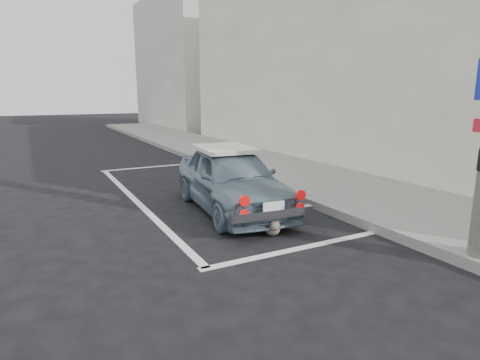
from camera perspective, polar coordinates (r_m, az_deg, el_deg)
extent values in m
plane|color=black|center=(5.69, 1.66, -8.87)|extent=(80.00, 80.00, 0.00)
cube|color=slate|center=(9.04, 13.18, -0.75)|extent=(2.80, 40.00, 0.15)
cube|color=beige|center=(12.53, 19.19, 18.19)|extent=(3.50, 18.00, 7.00)
cube|color=black|center=(11.31, 12.49, 8.61)|extent=(0.10, 16.00, 2.40)
cube|color=#1628B6|center=(12.49, 9.36, 23.81)|extent=(0.10, 2.00, 1.60)
cube|color=red|center=(14.46, 3.17, 22.32)|extent=(0.10, 2.00, 1.60)
cube|color=#1628B6|center=(16.54, -1.42, 21.04)|extent=(0.10, 2.00, 1.60)
cube|color=#AEA69D|center=(26.28, -8.10, 16.30)|extent=(3.50, 10.00, 8.00)
cube|color=silver|center=(5.56, 8.80, -9.51)|extent=(3.00, 0.12, 0.01)
cube|color=silver|center=(11.73, -11.95, 1.87)|extent=(3.00, 0.12, 0.01)
cube|color=silver|center=(8.08, -14.60, -2.87)|extent=(0.12, 7.00, 0.01)
imported|color=slate|center=(7.10, -1.23, 0.13)|extent=(1.65, 3.43, 1.13)
cube|color=beige|center=(7.32, -2.18, 4.43)|extent=(1.05, 1.35, 0.07)
cube|color=silver|center=(5.72, 4.60, -4.79)|extent=(1.27, 0.24, 0.12)
cube|color=white|center=(5.65, 4.83, -3.95)|extent=(0.33, 0.05, 0.17)
cylinder|color=red|center=(5.44, 0.64, -2.99)|extent=(0.15, 0.05, 0.15)
cylinder|color=red|center=(5.83, 8.65, -2.10)|extent=(0.15, 0.05, 0.15)
cylinder|color=red|center=(5.49, 0.64, -4.80)|extent=(0.12, 0.05, 0.12)
cylinder|color=red|center=(5.88, 8.59, -3.80)|extent=(0.12, 0.05, 0.12)
ellipsoid|color=#746858|center=(5.97, 4.54, -6.64)|extent=(0.35, 0.43, 0.23)
sphere|color=#746858|center=(5.79, 4.96, -6.43)|extent=(0.15, 0.15, 0.15)
cone|color=#746858|center=(5.76, 4.59, -5.76)|extent=(0.05, 0.05, 0.06)
cone|color=#746858|center=(5.78, 5.35, -5.72)|extent=(0.05, 0.05, 0.06)
cylinder|color=#746858|center=(6.18, 4.61, -6.73)|extent=(0.05, 0.25, 0.03)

